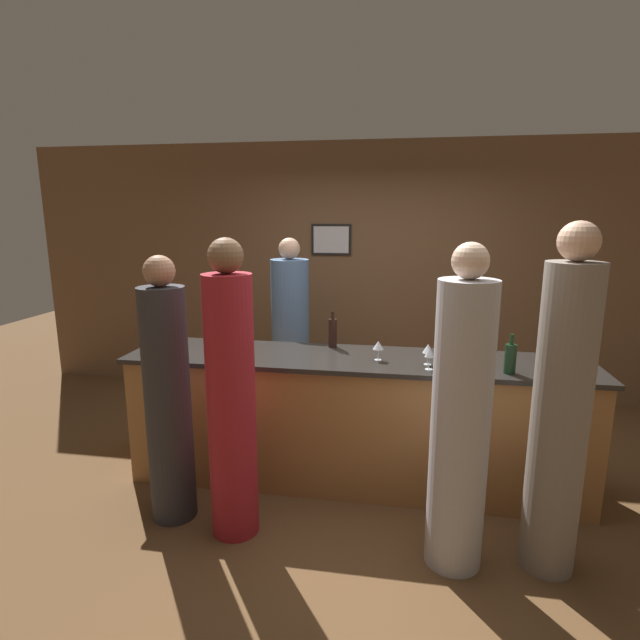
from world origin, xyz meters
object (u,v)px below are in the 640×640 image
(guest_2, at_px, (168,399))
(wine_bottle_1, at_px, (333,332))
(bartender, at_px, (290,342))
(guest_0, at_px, (460,422))
(guest_1, at_px, (231,400))
(guest_3, at_px, (560,414))
(wine_bottle_0, at_px, (510,358))

(guest_2, relative_size, wine_bottle_1, 6.13)
(bartender, xyz_separation_m, guest_2, (-0.46, -1.57, -0.01))
(bartender, xyz_separation_m, wine_bottle_1, (0.49, -0.64, 0.27))
(guest_0, distance_m, guest_1, 1.37)
(bartender, relative_size, guest_1, 0.96)
(guest_0, relative_size, guest_3, 0.95)
(wine_bottle_0, bearing_deg, guest_3, -73.76)
(guest_0, height_order, guest_1, guest_1)
(guest_1, bearing_deg, guest_0, -2.91)
(bartender, height_order, guest_0, guest_0)
(guest_0, distance_m, wine_bottle_0, 0.76)
(wine_bottle_1, bearing_deg, guest_1, -115.48)
(guest_0, bearing_deg, wine_bottle_0, 59.22)
(guest_3, bearing_deg, bartender, 138.85)
(guest_2, height_order, guest_3, guest_3)
(guest_3, xyz_separation_m, wine_bottle_0, (-0.17, 0.57, 0.15))
(guest_1, distance_m, wine_bottle_0, 1.84)
(guest_2, bearing_deg, guest_1, -10.98)
(wine_bottle_1, bearing_deg, guest_2, -135.82)
(guest_1, relative_size, wine_bottle_1, 6.53)
(bartender, distance_m, wine_bottle_0, 2.08)
(bartender, height_order, wine_bottle_1, bartender)
(bartender, distance_m, wine_bottle_1, 0.85)
(bartender, relative_size, guest_0, 0.96)
(bartender, relative_size, wine_bottle_0, 6.81)
(guest_0, xyz_separation_m, wine_bottle_1, (-0.89, 1.09, 0.23))
(guest_2, bearing_deg, wine_bottle_1, 44.18)
(guest_1, height_order, wine_bottle_1, guest_1)
(bartender, relative_size, guest_3, 0.91)
(guest_1, distance_m, guest_2, 0.48)
(guest_0, relative_size, wine_bottle_1, 6.50)
(guest_1, distance_m, guest_3, 1.91)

